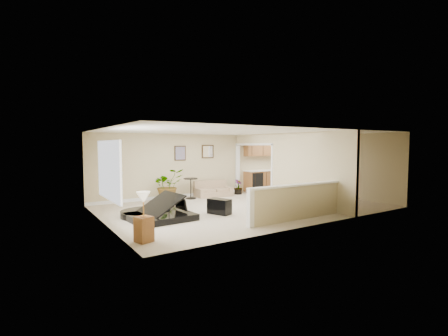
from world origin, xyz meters
TOP-DOWN VIEW (x-y plane):
  - floor at (0.00, 0.00)m, footprint 9.00×9.00m
  - back_wall at (0.00, 3.00)m, footprint 9.00×0.04m
  - front_wall at (0.00, -3.00)m, footprint 9.00×0.04m
  - left_wall at (-4.50, 0.00)m, footprint 0.04×6.00m
  - right_wall at (4.50, 0.00)m, footprint 0.04×6.00m
  - ceiling at (0.00, 0.00)m, footprint 9.00×6.00m
  - kitchen_vinyl at (3.15, 0.00)m, footprint 2.70×6.00m
  - interior_partition at (1.80, 0.25)m, footprint 0.18×5.99m
  - pony_half_wall at (0.08, -2.30)m, footprint 3.42×0.22m
  - left_window at (-4.49, -0.50)m, footprint 0.05×2.15m
  - wall_art_left at (-0.95, 2.97)m, footprint 0.48×0.04m
  - wall_mirror at (0.30, 2.97)m, footprint 0.55×0.04m
  - kitchen_cabinets at (3.19, 2.73)m, footprint 2.36×0.65m
  - piano at (-3.12, -0.11)m, footprint 2.03×2.11m
  - piano_bench at (-1.32, -0.53)m, footprint 0.58×0.77m
  - loveseat at (0.29, 2.55)m, footprint 1.52×0.97m
  - accent_table at (-0.76, 2.44)m, footprint 0.55×0.55m
  - palm_plant at (-1.75, 2.33)m, footprint 1.14×1.00m
  - small_plant at (1.45, 2.41)m, footprint 0.44×0.44m
  - lamp_stand at (-4.15, -2.04)m, footprint 0.40×0.40m

SIDE VIEW (x-z plane):
  - floor at x=0.00m, z-range 0.00..0.00m
  - kitchen_vinyl at x=3.15m, z-range 0.00..0.01m
  - piano_bench at x=-1.32m, z-range 0.00..0.46m
  - small_plant at x=1.45m, z-range -0.05..0.57m
  - loveseat at x=0.29m, z-range -0.10..0.72m
  - lamp_stand at x=-4.15m, z-range -0.08..1.00m
  - accent_table at x=-0.76m, z-range 0.11..0.91m
  - pony_half_wall at x=0.08m, z-range 0.02..1.02m
  - palm_plant at x=-1.75m, z-range -0.01..1.19m
  - piano at x=-3.12m, z-range -0.13..1.45m
  - kitchen_cabinets at x=3.19m, z-range -0.29..2.03m
  - interior_partition at x=1.80m, z-range -0.03..2.47m
  - back_wall at x=0.00m, z-range 0.00..2.50m
  - front_wall at x=0.00m, z-range 0.00..2.50m
  - left_wall at x=-4.50m, z-range 0.00..2.50m
  - right_wall at x=4.50m, z-range 0.00..2.50m
  - left_window at x=-4.49m, z-range 0.73..2.17m
  - wall_art_left at x=-0.95m, z-range 1.46..2.04m
  - wall_mirror at x=0.30m, z-range 1.52..2.08m
  - ceiling at x=0.00m, z-range 2.48..2.52m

